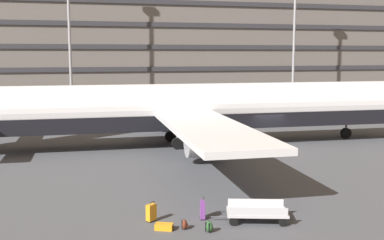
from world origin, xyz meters
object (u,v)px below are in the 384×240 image
(suitcase_black, at_px, (202,209))
(baggage_cart, at_px, (257,212))
(backpack_small, at_px, (185,225))
(suitcase_red, at_px, (151,212))
(airliner, at_px, (186,109))
(backpack_purple, at_px, (209,227))
(suitcase_scuffed, at_px, (164,227))

(suitcase_black, bearing_deg, baggage_cart, -22.37)
(suitcase_black, height_order, baggage_cart, suitcase_black)
(backpack_small, bearing_deg, baggage_cart, 2.26)
(suitcase_red, bearing_deg, backpack_small, -47.05)
(airliner, relative_size, baggage_cart, 12.57)
(airliner, xyz_separation_m, suitcase_red, (-5.59, -16.74, -2.47))
(suitcase_black, xyz_separation_m, backpack_purple, (-0.15, -1.60, -0.20))
(backpack_small, bearing_deg, suitcase_scuffed, 169.14)
(suitcase_red, bearing_deg, backpack_purple, -41.51)
(airliner, height_order, backpack_small, airliner)
(suitcase_red, height_order, baggage_cart, suitcase_red)
(backpack_purple, height_order, backpack_small, backpack_purple)
(airliner, distance_m, baggage_cart, 18.09)
(airliner, height_order, suitcase_scuffed, airliner)
(suitcase_scuffed, distance_m, baggage_cart, 4.10)
(airliner, relative_size, suitcase_black, 42.45)
(suitcase_scuffed, bearing_deg, backpack_small, -10.86)
(suitcase_scuffed, bearing_deg, baggage_cart, -0.46)
(airliner, height_order, suitcase_black, airliner)
(backpack_small, xyz_separation_m, baggage_cart, (3.25, 0.13, 0.23))
(airliner, relative_size, backpack_purple, 79.50)
(suitcase_black, bearing_deg, suitcase_red, 173.72)
(suitcase_black, bearing_deg, suitcase_scuffed, -155.29)
(airliner, distance_m, suitcase_scuffed, 18.81)
(airliner, relative_size, backpack_small, 90.67)
(suitcase_black, bearing_deg, airliner, 78.84)
(airliner, bearing_deg, baggage_cart, -93.70)
(suitcase_red, xyz_separation_m, baggage_cart, (4.44, -1.15, 0.02))
(backpack_purple, distance_m, backpack_small, 1.07)
(airliner, distance_m, backpack_purple, 19.10)
(suitcase_black, height_order, suitcase_red, suitcase_black)
(suitcase_black, xyz_separation_m, suitcase_scuffed, (-1.89, -0.87, -0.31))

